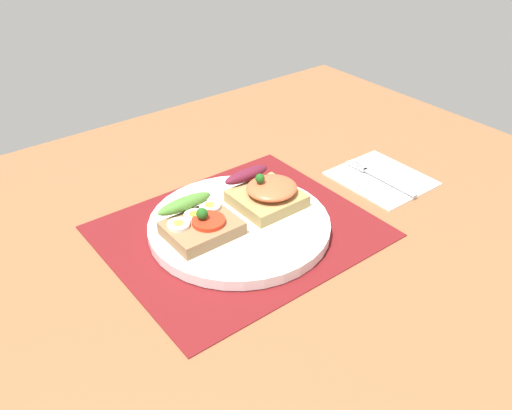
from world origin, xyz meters
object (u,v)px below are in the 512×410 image
Objects in this scene: sandwich_egg_tomato at (199,222)px; sandwich_salmon at (266,192)px; plate at (239,225)px; fork at (378,176)px; napkin at (381,178)px.

sandwich_salmon reaches higher than sandwich_egg_tomato.
sandwich_egg_tomato is 11.77cm from sandwich_salmon.
plate is at bearing -13.88° from sandwich_egg_tomato.
sandwich_egg_tomato is (-5.76, 1.42, 2.22)cm from plate.
sandwich_salmon is at bearing 169.48° from fork.
plate is at bearing -166.59° from sandwich_salmon.
sandwich_salmon is 21.98cm from napkin.
plate is 1.80× the size of fork.
plate is at bearing 174.62° from napkin.
sandwich_egg_tomato is at bearing -179.96° from sandwich_salmon.
plate reaches higher than napkin.
sandwich_salmon is (6.00, 1.43, 2.59)cm from plate.
napkin is at bearing -6.88° from sandwich_egg_tomato.
plate is 1.76× the size of napkin.
sandwich_egg_tomato is 0.91× the size of sandwich_salmon.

